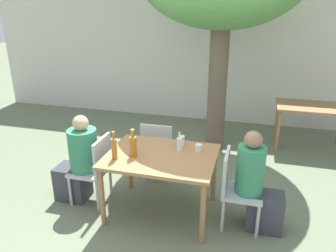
{
  "coord_description": "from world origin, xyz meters",
  "views": [
    {
      "loc": [
        0.98,
        -3.3,
        2.44
      ],
      "look_at": [
        0.0,
        0.3,
        1.03
      ],
      "focal_mm": 35.0,
      "sensor_mm": 36.0,
      "label": 1
    }
  ],
  "objects": [
    {
      "name": "drinking_glass_0",
      "position": [
        0.4,
        0.23,
        0.82
      ],
      "size": [
        0.08,
        0.08,
        0.08
      ],
      "color": "silver",
      "rests_on": "dining_table_front"
    },
    {
      "name": "amber_bottle_2",
      "position": [
        -0.3,
        -0.12,
        0.91
      ],
      "size": [
        0.08,
        0.08,
        0.33
      ],
      "color": "#9E661E",
      "rests_on": "dining_table_front"
    },
    {
      "name": "dining_table_front",
      "position": [
        0.0,
        0.0,
        0.69
      ],
      "size": [
        1.27,
        0.98,
        0.78
      ],
      "color": "#996B42",
      "rests_on": "ground_plane"
    },
    {
      "name": "water_bottle_1",
      "position": [
        0.17,
        0.17,
        0.87
      ],
      "size": [
        0.06,
        0.06,
        0.23
      ],
      "color": "silver",
      "rests_on": "dining_table_front"
    },
    {
      "name": "patio_chair_2",
      "position": [
        -0.25,
        0.72,
        0.51
      ],
      "size": [
        0.44,
        0.44,
        0.9
      ],
      "rotation": [
        0.0,
        0.0,
        3.14
      ],
      "color": "#B2B2B7",
      "rests_on": "ground_plane"
    },
    {
      "name": "cafe_building_wall",
      "position": [
        0.0,
        3.59,
        1.4
      ],
      "size": [
        10.0,
        0.08,
        2.8
      ],
      "color": "beige",
      "rests_on": "ground_plane"
    },
    {
      "name": "dining_table_back",
      "position": [
        1.98,
        2.54,
        0.67
      ],
      "size": [
        1.21,
        0.75,
        0.78
      ],
      "color": "#996B42",
      "rests_on": "ground_plane"
    },
    {
      "name": "ground_plane",
      "position": [
        0.0,
        0.0,
        0.0
      ],
      "size": [
        30.0,
        30.0,
        0.0
      ],
      "primitive_type": "plane",
      "color": "#667056"
    },
    {
      "name": "drinking_glass_1",
      "position": [
        0.16,
        0.33,
        0.84
      ],
      "size": [
        0.08,
        0.08,
        0.12
      ],
      "color": "silver",
      "rests_on": "dining_table_front"
    },
    {
      "name": "patio_chair_1",
      "position": [
        0.87,
        0.0,
        0.51
      ],
      "size": [
        0.44,
        0.44,
        0.9
      ],
      "rotation": [
        0.0,
        0.0,
        1.57
      ],
      "color": "#B2B2B7",
      "rests_on": "ground_plane"
    },
    {
      "name": "amber_bottle_0",
      "position": [
        -0.48,
        -0.24,
        0.91
      ],
      "size": [
        0.06,
        0.06,
        0.33
      ],
      "color": "#9E661E",
      "rests_on": "dining_table_front"
    },
    {
      "name": "person_seated_1",
      "position": [
        1.11,
        -0.0,
        0.52
      ],
      "size": [
        0.55,
        0.31,
        1.18
      ],
      "rotation": [
        0.0,
        0.0,
        1.57
      ],
      "color": "#383842",
      "rests_on": "ground_plane"
    },
    {
      "name": "person_seated_0",
      "position": [
        -1.1,
        -0.0,
        0.52
      ],
      "size": [
        0.58,
        0.36,
        1.17
      ],
      "rotation": [
        0.0,
        0.0,
        -1.57
      ],
      "color": "#383842",
      "rests_on": "ground_plane"
    },
    {
      "name": "patio_chair_0",
      "position": [
        -0.87,
        0.0,
        0.51
      ],
      "size": [
        0.44,
        0.44,
        0.9
      ],
      "rotation": [
        0.0,
        0.0,
        -1.57
      ],
      "color": "#B2B2B7",
      "rests_on": "ground_plane"
    }
  ]
}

